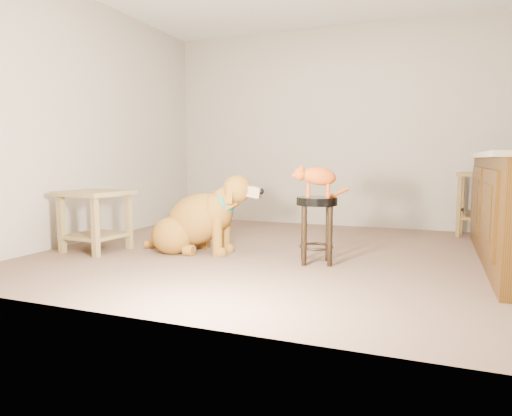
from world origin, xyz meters
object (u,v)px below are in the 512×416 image
at_px(wood_stool, 476,203).
at_px(side_table, 95,211).
at_px(golden_retriever, 198,221).
at_px(padded_stool, 317,216).
at_px(tabby_kitten, 316,177).

bearing_deg(wood_stool, side_table, -146.96).
bearing_deg(side_table, golden_retriever, 18.38).
height_order(padded_stool, wood_stool, wood_stool).
bearing_deg(wood_stool, golden_retriever, -142.46).
bearing_deg(padded_stool, tabby_kitten, -168.84).
distance_m(side_table, tabby_kitten, 2.14).
bearing_deg(padded_stool, side_table, -172.85).
height_order(wood_stool, tabby_kitten, tabby_kitten).
relative_size(golden_retriever, tabby_kitten, 2.78).
xyz_separation_m(wood_stool, side_table, (-3.48, -2.26, 0.00)).
distance_m(padded_stool, golden_retriever, 1.17).
distance_m(side_table, golden_retriever, 1.00).
distance_m(wood_stool, golden_retriever, 3.20).
relative_size(padded_stool, wood_stool, 0.77).
bearing_deg(golden_retriever, wood_stool, 34.28).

